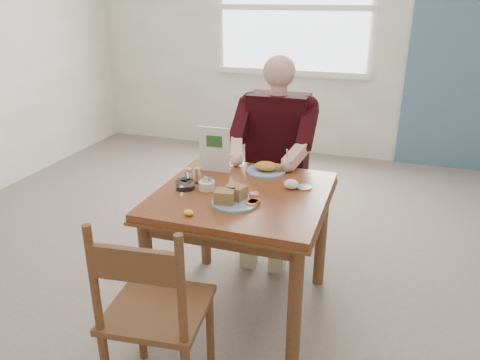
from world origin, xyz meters
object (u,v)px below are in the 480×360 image
(chair_far, at_px, (277,184))
(far_plate, at_px, (267,168))
(table, at_px, (242,210))
(chair_near, at_px, (154,313))
(near_plate, at_px, (233,198))
(diner, at_px, (275,143))

(chair_far, distance_m, far_plate, 0.56)
(chair_far, relative_size, far_plate, 3.79)
(table, relative_size, chair_near, 0.97)
(table, xyz_separation_m, near_plate, (0.00, -0.15, 0.14))
(table, bearing_deg, chair_far, 90.00)
(chair_near, relative_size, diner, 0.69)
(chair_near, relative_size, far_plate, 3.79)
(table, relative_size, diner, 0.66)
(diner, bearing_deg, table, -90.00)
(table, bearing_deg, far_plate, 81.76)
(diner, bearing_deg, near_plate, -89.87)
(chair_near, height_order, diner, diner)
(chair_far, bearing_deg, far_plate, -84.25)
(table, xyz_separation_m, chair_near, (-0.15, -0.77, -0.16))
(chair_far, height_order, chair_near, same)
(table, bearing_deg, chair_near, -100.78)
(chair_far, xyz_separation_m, far_plate, (0.05, -0.47, 0.30))
(diner, bearing_deg, chair_far, 90.01)
(diner, xyz_separation_m, far_plate, (0.05, -0.38, -0.04))
(chair_far, bearing_deg, diner, -89.99)
(far_plate, bearing_deg, diner, 97.09)
(diner, height_order, far_plate, diner)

